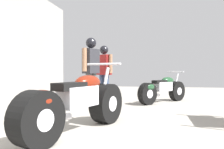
# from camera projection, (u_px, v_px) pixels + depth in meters

# --- Properties ---
(ground_plane) EXTENTS (17.46, 17.46, 0.00)m
(ground_plane) POSITION_uv_depth(u_px,v_px,m) (134.00, 119.00, 4.22)
(ground_plane) COLOR #9E998E
(motorcycle_maroon_cruiser) EXTENTS (1.00, 2.12, 1.01)m
(motorcycle_maroon_cruiser) POSITION_uv_depth(u_px,v_px,m) (77.00, 104.00, 3.23)
(motorcycle_maroon_cruiser) COLOR black
(motorcycle_maroon_cruiser) RESTS_ON ground_plane
(motorcycle_black_naked) EXTENTS (1.32, 1.54, 0.87)m
(motorcycle_black_naked) POSITION_uv_depth(u_px,v_px,m) (162.00, 89.00, 6.38)
(motorcycle_black_naked) COLOR black
(motorcycle_black_naked) RESTS_ON ground_plane
(mechanic_in_blue) EXTENTS (0.59, 0.42, 1.61)m
(mechanic_in_blue) POSITION_uv_depth(u_px,v_px,m) (104.00, 68.00, 6.77)
(mechanic_in_blue) COLOR #384766
(mechanic_in_blue) RESTS_ON ground_plane
(mechanic_with_helmet) EXTENTS (0.37, 0.67, 1.72)m
(mechanic_with_helmet) POSITION_uv_depth(u_px,v_px,m) (91.00, 65.00, 5.90)
(mechanic_with_helmet) COLOR #4C4C4C
(mechanic_with_helmet) RESTS_ON ground_plane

